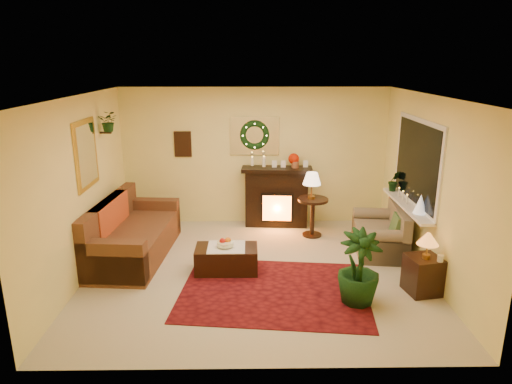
{
  "coord_description": "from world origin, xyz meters",
  "views": [
    {
      "loc": [
        -0.09,
        -6.27,
        3.07
      ],
      "look_at": [
        0.0,
        0.35,
        1.15
      ],
      "focal_mm": 32.0,
      "sensor_mm": 36.0,
      "label": 1
    }
  ],
  "objects_px": {
    "sofa": "(135,231)",
    "loveseat": "(380,226)",
    "side_table_round": "(312,219)",
    "end_table_square": "(423,274)",
    "fireplace": "(276,197)",
    "coffee_table": "(227,258)"
  },
  "relations": [
    {
      "from": "side_table_round",
      "to": "fireplace",
      "type": "bearing_deg",
      "value": 136.88
    },
    {
      "from": "loveseat",
      "to": "side_table_round",
      "type": "xyz_separation_m",
      "value": [
        -1.03,
        0.67,
        -0.1
      ]
    },
    {
      "from": "loveseat",
      "to": "coffee_table",
      "type": "xyz_separation_m",
      "value": [
        -2.51,
        -0.77,
        -0.21
      ]
    },
    {
      "from": "fireplace",
      "to": "coffee_table",
      "type": "height_order",
      "value": "fireplace"
    },
    {
      "from": "loveseat",
      "to": "end_table_square",
      "type": "distance_m",
      "value": 1.48
    },
    {
      "from": "side_table_round",
      "to": "end_table_square",
      "type": "relative_size",
      "value": 1.35
    },
    {
      "from": "fireplace",
      "to": "loveseat",
      "type": "relative_size",
      "value": 0.9
    },
    {
      "from": "fireplace",
      "to": "coffee_table",
      "type": "xyz_separation_m",
      "value": [
        -0.86,
        -2.02,
        -0.34
      ]
    },
    {
      "from": "loveseat",
      "to": "coffee_table",
      "type": "distance_m",
      "value": 2.63
    },
    {
      "from": "end_table_square",
      "to": "loveseat",
      "type": "bearing_deg",
      "value": 97.82
    },
    {
      "from": "sofa",
      "to": "side_table_round",
      "type": "distance_m",
      "value": 3.1
    },
    {
      "from": "sofa",
      "to": "fireplace",
      "type": "xyz_separation_m",
      "value": [
        2.36,
        1.44,
        0.12
      ]
    },
    {
      "from": "sofa",
      "to": "loveseat",
      "type": "bearing_deg",
      "value": 7.39
    },
    {
      "from": "loveseat",
      "to": "coffee_table",
      "type": "relative_size",
      "value": 1.4
    },
    {
      "from": "side_table_round",
      "to": "end_table_square",
      "type": "distance_m",
      "value": 2.45
    },
    {
      "from": "loveseat",
      "to": "coffee_table",
      "type": "height_order",
      "value": "loveseat"
    },
    {
      "from": "fireplace",
      "to": "side_table_round",
      "type": "relative_size",
      "value": 1.66
    },
    {
      "from": "coffee_table",
      "to": "end_table_square",
      "type": "bearing_deg",
      "value": -14.23
    },
    {
      "from": "end_table_square",
      "to": "coffee_table",
      "type": "relative_size",
      "value": 0.56
    },
    {
      "from": "loveseat",
      "to": "sofa",
      "type": "bearing_deg",
      "value": -170.79
    },
    {
      "from": "side_table_round",
      "to": "end_table_square",
      "type": "xyz_separation_m",
      "value": [
        1.23,
        -2.12,
        -0.05
      ]
    },
    {
      "from": "loveseat",
      "to": "side_table_round",
      "type": "relative_size",
      "value": 1.85
    }
  ]
}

